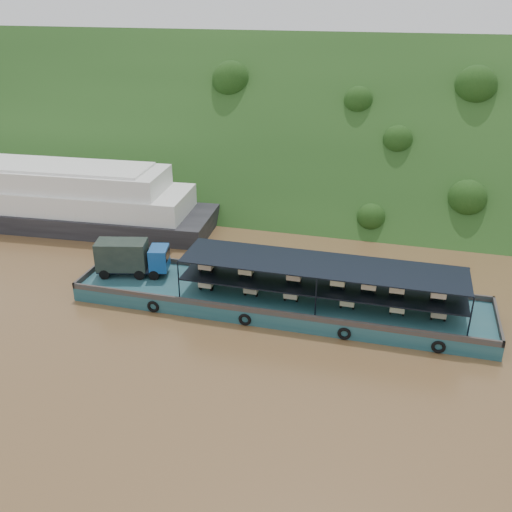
# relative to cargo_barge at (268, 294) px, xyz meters

# --- Properties ---
(ground) EXTENTS (160.00, 160.00, 0.00)m
(ground) POSITION_rel_cargo_barge_xyz_m (0.16, -0.13, -1.11)
(ground) COLOR brown
(ground) RESTS_ON ground
(hillside) EXTENTS (140.00, 39.60, 39.60)m
(hillside) POSITION_rel_cargo_barge_xyz_m (0.16, 35.87, -1.11)
(hillside) COLOR #173413
(hillside) RESTS_ON ground
(cargo_barge) EXTENTS (35.00, 7.18, 4.54)m
(cargo_barge) POSITION_rel_cargo_barge_xyz_m (0.00, 0.00, 0.00)
(cargo_barge) COLOR #16454F
(cargo_barge) RESTS_ON ground
(passenger_ferry) EXTENTS (35.29, 11.02, 7.04)m
(passenger_ferry) POSITION_rel_cargo_barge_xyz_m (-27.24, 12.27, 1.94)
(passenger_ferry) COLOR black
(passenger_ferry) RESTS_ON ground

